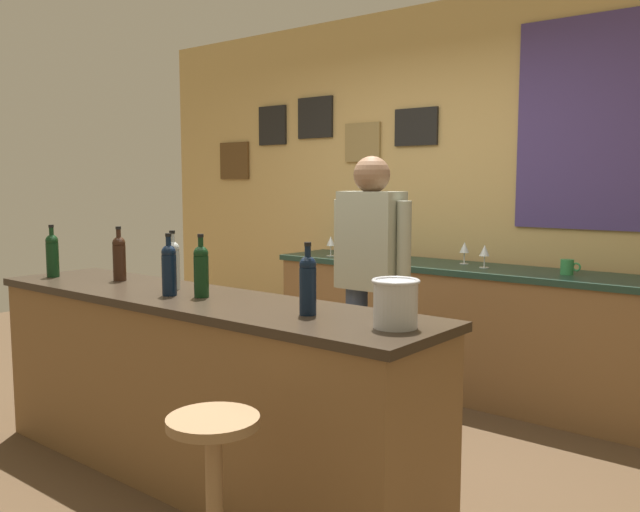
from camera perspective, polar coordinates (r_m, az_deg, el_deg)
ground_plane at (r=3.86m, az=-5.57°, el=-16.19°), size 10.00×10.00×0.00m
back_wall at (r=5.20m, az=10.33°, el=5.60°), size 6.00×0.09×2.80m
bar_counter at (r=3.45m, az=-10.41°, el=-10.89°), size 2.66×0.60×0.92m
side_counter at (r=4.79m, az=12.00°, el=-6.14°), size 2.92×0.56×0.90m
bartender at (r=3.88m, az=4.34°, el=-1.67°), size 0.52×0.21×1.62m
bar_stool at (r=2.46m, az=-8.97°, el=-18.15°), size 0.32×0.32×0.68m
wine_bottle_a at (r=4.22m, az=-21.75°, el=0.18°), size 0.07×0.07×0.31m
wine_bottle_b at (r=3.94m, az=-16.66°, el=-0.05°), size 0.07×0.07×0.31m
wine_bottle_c at (r=3.55m, az=-12.38°, el=-0.60°), size 0.07×0.07×0.31m
wine_bottle_d at (r=3.36m, az=-12.68°, el=-0.99°), size 0.07×0.07×0.31m
wine_bottle_e at (r=3.28m, az=-10.05°, el=-1.11°), size 0.07×0.07×0.31m
wine_bottle_f at (r=2.80m, az=-1.04°, el=-2.28°), size 0.07×0.07×0.31m
ice_bucket at (r=2.58m, az=6.42°, el=-3.91°), size 0.19×0.19×0.19m
wine_glass_a at (r=5.21m, az=0.92°, el=1.21°), size 0.07×0.07×0.16m
wine_glass_b at (r=5.05m, az=6.13°, el=1.02°), size 0.07×0.07×0.16m
wine_glass_c at (r=4.81m, az=12.15°, el=0.64°), size 0.07×0.07×0.16m
wine_glass_d at (r=4.62m, az=13.78°, el=0.37°), size 0.07×0.07×0.16m
coffee_mug at (r=4.44m, az=20.26°, el=-0.88°), size 0.12×0.08×0.09m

